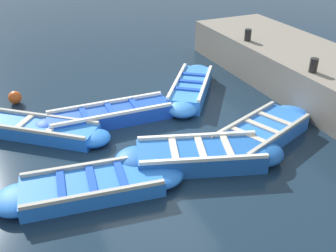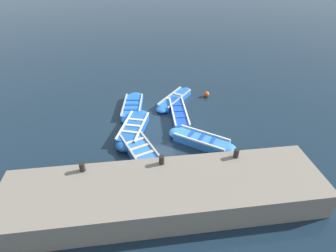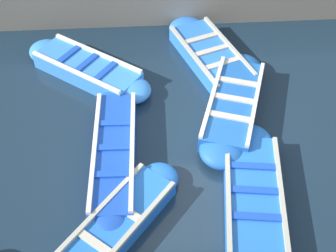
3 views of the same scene
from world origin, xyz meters
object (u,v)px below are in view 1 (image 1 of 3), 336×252
bollard_mid_north (314,65)px  boat_far_corner (200,156)px  boat_inner_gap (40,130)px  bollard_north (248,35)px  boat_alongside (261,134)px  boat_broadside (191,88)px  buoy_orange_near (15,97)px  boat_mid_row (92,186)px  boat_outer_left (110,116)px

bollard_mid_north → boat_far_corner: bearing=15.7°
boat_inner_gap → bollard_north: (-6.45, -1.34, 1.09)m
boat_alongside → boat_inner_gap: size_ratio=1.14×
bollard_north → boat_broadside: bearing=17.7°
boat_broadside → bollard_north: 2.60m
boat_alongside → boat_far_corner: boat_far_corner is taller
boat_broadside → buoy_orange_near: (4.56, -1.42, -0.02)m
boat_inner_gap → boat_far_corner: bearing=138.4°
bollard_north → bollard_mid_north: same height
boat_mid_row → bollard_mid_north: bearing=-170.1°
boat_alongside → bollard_mid_north: (-1.95, -0.76, 1.07)m
boat_mid_row → boat_outer_left: bearing=-113.8°
buoy_orange_near → boat_mid_row: bearing=101.6°
boat_broadside → boat_outer_left: bearing=14.3°
boat_broadside → boat_inner_gap: boat_broadside is taller
boat_far_corner → bollard_north: bollard_north is taller
boat_inner_gap → bollard_mid_north: (-6.45, 1.49, 1.09)m
boat_mid_row → boat_inner_gap: bearing=-77.3°
boat_mid_row → boat_outer_left: (-1.10, -2.49, 0.03)m
boat_alongside → boat_inner_gap: bearing=-26.5°
boat_far_corner → boat_inner_gap: bearing=-41.6°
boat_far_corner → bollard_north: bearing=-133.4°
buoy_orange_near → boat_broadside: bearing=162.7°
boat_alongside → boat_outer_left: (2.83, -2.22, 0.00)m
boat_inner_gap → buoy_orange_near: 2.07m
boat_outer_left → buoy_orange_near: size_ratio=10.80×
boat_far_corner → buoy_orange_near: size_ratio=10.36×
boat_alongside → boat_far_corner: (1.68, 0.26, 0.02)m
boat_broadside → bollard_north: bollard_north is taller
boat_mid_row → bollard_mid_north: bollard_mid_north is taller
boat_mid_row → boat_outer_left: size_ratio=0.96×
boat_far_corner → boat_outer_left: boat_far_corner is taller
boat_alongside → bollard_north: bearing=-118.6°
boat_far_corner → bollard_mid_north: 3.92m
boat_outer_left → bollard_mid_north: bearing=163.1°
bollard_mid_north → buoy_orange_near: bearing=-27.3°
boat_inner_gap → bollard_north: size_ratio=8.89×
buoy_orange_near → boat_far_corner: bearing=125.1°
boat_far_corner → boat_inner_gap: (2.82, -2.51, -0.04)m
boat_inner_gap → boat_alongside: bearing=153.5°
boat_alongside → boat_outer_left: boat_alongside is taller
boat_inner_gap → bollard_mid_north: 6.71m
boat_broadside → boat_far_corner: bearing=66.3°
boat_alongside → boat_inner_gap: boat_alongside is taller
boat_far_corner → buoy_orange_near: boat_far_corner is taller
boat_outer_left → bollard_mid_north: (-4.79, 1.46, 1.07)m
boat_inner_gap → boat_outer_left: bearing=179.0°
boat_far_corner → bollard_north: (-3.63, -3.84, 1.05)m
boat_alongside → bollard_mid_north: 2.35m
boat_broadside → boat_outer_left: boat_broadside is taller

